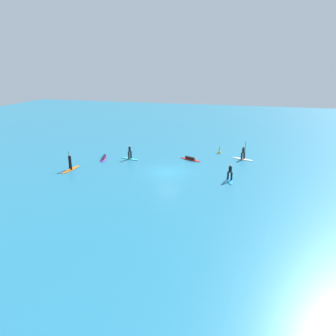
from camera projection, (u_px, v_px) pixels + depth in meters
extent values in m
plane|color=teal|center=(168.00, 172.00, 33.34)|extent=(120.00, 120.00, 0.00)
ellipsoid|color=#1E8CD1|center=(229.00, 180.00, 31.03)|extent=(1.00, 2.57, 0.10)
cylinder|color=black|center=(232.00, 176.00, 30.78)|extent=(0.22, 0.22, 0.79)
cylinder|color=black|center=(228.00, 175.00, 30.99)|extent=(0.22, 0.22, 0.79)
cylinder|color=black|center=(230.00, 169.00, 30.66)|extent=(0.38, 0.38, 0.60)
sphere|color=tan|center=(231.00, 166.00, 30.52)|extent=(0.25, 0.25, 0.21)
ellipsoid|color=red|center=(190.00, 159.00, 37.67)|extent=(3.01, 1.86, 0.09)
cylinder|color=black|center=(190.00, 158.00, 37.63)|extent=(1.32, 0.85, 0.32)
sphere|color=tan|center=(195.00, 159.00, 37.16)|extent=(0.34, 0.34, 0.25)
ellipsoid|color=white|center=(243.00, 159.00, 37.85)|extent=(2.75, 1.46, 0.09)
cylinder|color=black|center=(242.00, 156.00, 37.63)|extent=(0.28, 0.28, 0.80)
cylinder|color=black|center=(244.00, 155.00, 37.79)|extent=(0.28, 0.28, 0.80)
cylinder|color=black|center=(243.00, 150.00, 37.49)|extent=(0.39, 0.39, 0.56)
sphere|color=brown|center=(244.00, 147.00, 37.36)|extent=(0.28, 0.28, 0.22)
cylinder|color=black|center=(245.00, 150.00, 37.60)|extent=(0.14, 0.30, 2.19)
cube|color=black|center=(245.00, 158.00, 37.94)|extent=(0.12, 0.21, 0.32)
ellipsoid|color=#33C6CC|center=(130.00, 159.00, 38.01)|extent=(2.68, 1.28, 0.09)
cylinder|color=black|center=(131.00, 155.00, 37.92)|extent=(0.26, 0.26, 0.89)
cylinder|color=black|center=(129.00, 155.00, 37.78)|extent=(0.26, 0.26, 0.89)
cylinder|color=black|center=(130.00, 149.00, 37.61)|extent=(0.35, 0.35, 0.60)
sphere|color=beige|center=(129.00, 146.00, 37.47)|extent=(0.28, 0.28, 0.23)
ellipsoid|color=purple|center=(104.00, 159.00, 38.00)|extent=(1.27, 2.81, 0.09)
cylinder|color=black|center=(104.00, 157.00, 37.98)|extent=(0.71, 1.57, 0.33)
sphere|color=brown|center=(102.00, 159.00, 37.13)|extent=(0.26, 0.26, 0.22)
ellipsoid|color=orange|center=(71.00, 169.00, 34.12)|extent=(0.92, 3.04, 0.08)
cylinder|color=black|center=(71.00, 166.00, 33.81)|extent=(0.18, 0.18, 0.83)
cylinder|color=black|center=(70.00, 165.00, 34.14)|extent=(0.18, 0.18, 0.83)
cylinder|color=black|center=(70.00, 159.00, 33.73)|extent=(0.35, 0.35, 0.68)
sphere|color=#A37556|center=(69.00, 155.00, 33.58)|extent=(0.25, 0.25, 0.22)
cylinder|color=black|center=(69.00, 160.00, 34.00)|extent=(0.23, 0.07, 2.00)
cube|color=black|center=(70.00, 168.00, 34.31)|extent=(0.20, 0.08, 0.32)
sphere|color=yellow|center=(219.00, 152.00, 40.48)|extent=(0.39, 0.39, 0.39)
cylinder|color=yellow|center=(219.00, 150.00, 40.35)|extent=(0.13, 0.13, 0.95)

